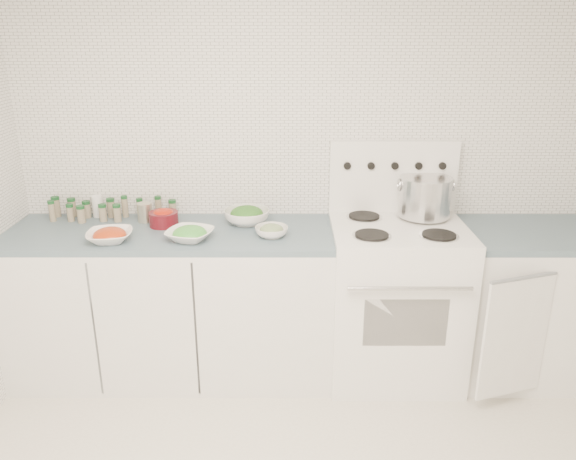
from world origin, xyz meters
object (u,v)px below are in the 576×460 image
at_px(bowl_tomato, 110,235).
at_px(stock_pot, 425,195).
at_px(stove, 394,295).
at_px(bowl_snowpea, 190,234).

bearing_deg(bowl_tomato, stock_pot, 10.08).
bearing_deg(stock_pot, stove, -138.40).
distance_m(stove, stock_pot, 0.62).
distance_m(stock_pot, bowl_tomato, 1.79).
relative_size(stove, bowl_tomato, 5.03).
xyz_separation_m(stove, stock_pot, (0.17, 0.15, 0.58)).
bearing_deg(stove, stock_pot, 41.60).
height_order(stock_pot, bowl_tomato, stock_pot).
relative_size(stove, stock_pot, 4.22).
bearing_deg(bowl_snowpea, bowl_tomato, -177.05).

